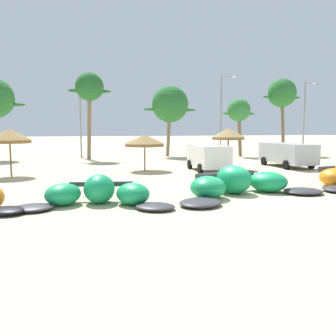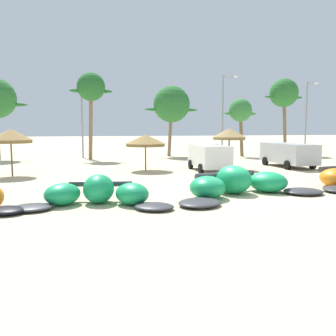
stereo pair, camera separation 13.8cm
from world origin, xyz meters
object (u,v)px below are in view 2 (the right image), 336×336
Objects in this scene: kite_left at (97,194)px; palm_center_left at (172,105)px; parked_van at (287,153)px; palm_right_of_gap at (284,94)px; beach_umbrella_middle at (145,140)px; parked_car_second at (208,156)px; palm_left_of_gap at (91,88)px; palm_center_right at (240,111)px; beach_umbrella_near_palms at (229,134)px; kite_left_of_center at (239,184)px; beach_umbrella_near_van at (11,136)px; lamppost_east_center at (224,110)px; lamppost_east at (307,114)px; lamppost_west_center at (84,113)px.

kite_left is 25.45m from palm_center_left.
parked_van is 15.05m from palm_right_of_gap.
parked_car_second is (4.28, -1.28, -1.06)m from beach_umbrella_middle.
palm_center_right is at bearing -0.37° from palm_left_of_gap.
beach_umbrella_near_palms is at bearing -119.24° from palm_center_right.
parked_van is (15.15, 10.44, 0.65)m from kite_left.
kite_left_of_center is at bearing -77.00° from beach_umbrella_middle.
palm_left_of_gap is 1.10× the size of palm_center_left.
beach_umbrella_near_van is 0.99× the size of beach_umbrella_near_palms.
palm_center_left is at bearing 163.39° from palm_center_right.
beach_umbrella_middle is 0.54× the size of parked_van.
palm_left_of_gap reaches higher than beach_umbrella_near_van.
kite_left is 28.57m from lamppost_east_center.
beach_umbrella_near_palms is at bearing 1.45° from beach_umbrella_near_van.
kite_left is 14.46m from beach_umbrella_near_palms.
kite_left_of_center is 0.90× the size of lamppost_east.
lamppost_east_center is at bearing 68.49° from kite_left_of_center.
beach_umbrella_near_van is at bearing -178.55° from beach_umbrella_near_palms.
parked_van is at bearing -36.42° from palm_left_of_gap.
kite_left is 0.76× the size of lamppost_west_center.
kite_left is 32.19m from palm_right_of_gap.
kite_left is at bearing -127.54° from palm_center_right.
palm_right_of_gap reaches higher than beach_umbrella_near_van.
kite_left is at bearing -138.44° from lamppost_east.
beach_umbrella_middle is at bearing 69.97° from kite_left.
lamppost_east reaches higher than palm_center_right.
palm_right_of_gap is (18.27, 11.62, 4.81)m from beach_umbrella_middle.
beach_umbrella_middle is 0.96× the size of beach_umbrella_near_palms.
palm_center_left is at bearing 94.20° from beach_umbrella_near_palms.
palm_center_left is at bearing 67.33° from beach_umbrella_middle.
parked_van reaches higher than kite_left_of_center.
parked_van is (11.22, -0.32, -1.06)m from beach_umbrella_middle.
lamppost_east_center is (11.47, 12.86, 2.89)m from beach_umbrella_middle.
palm_left_of_gap is at bearing 130.69° from beach_umbrella_near_palms.
lamppost_east is (16.43, -0.55, -0.84)m from palm_center_left.
palm_center_right is at bearing -7.61° from lamppost_west_center.
palm_center_left is at bearing 86.19° from parked_car_second.
kite_left is 2.12× the size of beach_umbrella_middle.
lamppost_east_center is (15.50, 0.36, 0.45)m from lamppost_west_center.
lamppost_west_center is 0.96× the size of lamppost_east.
beach_umbrella_middle is 17.47m from lamppost_east_center.
palm_center_left is at bearing 68.54° from kite_left.
kite_left_of_center is 22.36m from palm_left_of_gap.
beach_umbrella_near_van reaches higher than parked_car_second.
parked_van is at bearing -40.04° from lamppost_west_center.
beach_umbrella_middle is at bearing -72.12° from lamppost_west_center.
lamppost_west_center is (-22.30, 0.88, -2.37)m from palm_right_of_gap.
beach_umbrella_middle is (3.92, 10.76, 1.71)m from kite_left.
palm_left_of_gap is 8.86m from palm_center_left.
kite_left_of_center is 23.98m from lamppost_west_center.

